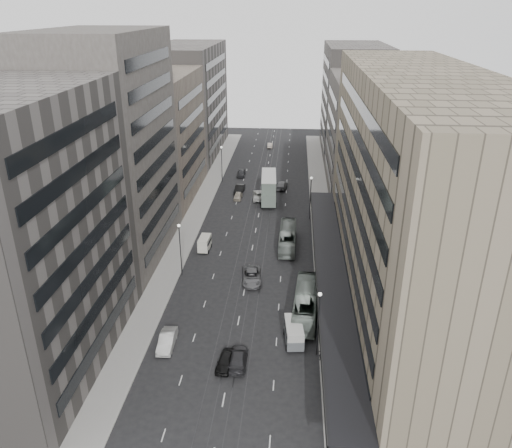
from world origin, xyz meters
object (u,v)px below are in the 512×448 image
(bus_far, at_px, (288,238))
(sedan_2, at_px, (252,276))
(bus_near, at_px, (306,303))
(sedan_0, at_px, (225,361))
(pedestrian, at_px, (322,353))
(vw_microbus, at_px, (294,332))
(panel_van, at_px, (205,243))
(sedan_1, at_px, (167,340))
(double_decker, at_px, (269,187))

(bus_far, bearing_deg, sedan_2, 68.16)
(bus_near, relative_size, sedan_0, 2.95)
(bus_far, bearing_deg, pedestrian, 99.32)
(vw_microbus, bearing_deg, pedestrian, -52.03)
(sedan_0, bearing_deg, panel_van, 110.24)
(bus_far, distance_m, pedestrian, 29.40)
(bus_near, relative_size, sedan_1, 2.48)
(bus_near, distance_m, bus_far, 19.98)
(double_decker, bearing_deg, panel_van, -114.84)
(bus_near, distance_m, sedan_0, 14.27)
(double_decker, bearing_deg, bus_near, -83.24)
(bus_near, distance_m, sedan_1, 18.19)
(vw_microbus, xyz_separation_m, sedan_2, (-6.21, 13.87, -0.61))
(panel_van, height_order, sedan_1, panel_van)
(sedan_0, bearing_deg, sedan_1, 163.46)
(double_decker, relative_size, panel_van, 2.80)
(bus_far, relative_size, sedan_2, 1.93)
(double_decker, height_order, sedan_1, double_decker)
(sedan_2, bearing_deg, vw_microbus, -71.41)
(bus_near, distance_m, vw_microbus, 6.19)
(panel_van, height_order, pedestrian, panel_van)
(bus_near, height_order, sedan_2, bus_near)
(sedan_1, bearing_deg, vw_microbus, 5.62)
(sedan_1, relative_size, pedestrian, 2.71)
(sedan_0, xyz_separation_m, pedestrian, (10.71, 1.76, 0.35))
(sedan_2, bearing_deg, sedan_0, -99.60)
(bus_near, height_order, double_decker, double_decker)
(bus_far, bearing_deg, double_decker, -77.66)
(double_decker, height_order, vw_microbus, double_decker)
(double_decker, distance_m, vw_microbus, 46.85)
(bus_far, height_order, vw_microbus, bus_far)
(bus_near, distance_m, pedestrian, 9.44)
(double_decker, distance_m, panel_van, 24.94)
(bus_near, bearing_deg, sedan_1, 30.20)
(sedan_1, bearing_deg, bus_far, 61.93)
(bus_near, relative_size, sedan_2, 2.07)
(pedestrian, bearing_deg, sedan_1, -28.68)
(sedan_0, bearing_deg, bus_near, 56.72)
(bus_far, height_order, panel_van, bus_far)
(bus_near, relative_size, double_decker, 1.17)
(bus_near, xyz_separation_m, sedan_0, (-9.01, -11.03, -0.99))
(bus_far, distance_m, double_decker, 21.17)
(double_decker, distance_m, sedan_2, 32.70)
(bus_far, xyz_separation_m, panel_van, (-13.52, -2.42, -0.31))
(vw_microbus, xyz_separation_m, panel_van, (-14.78, 23.39, -0.15))
(bus_far, bearing_deg, panel_van, 10.81)
(double_decker, relative_size, sedan_1, 2.12)
(panel_van, bearing_deg, bus_near, -44.74)
(bus_far, distance_m, panel_van, 13.73)
(double_decker, height_order, pedestrian, double_decker)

